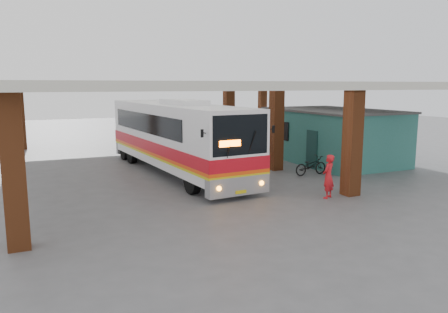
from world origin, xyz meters
name	(u,v)px	position (x,y,z in m)	size (l,w,h in m)	color
ground	(252,187)	(0.00, 0.00, 0.00)	(90.00, 90.00, 0.00)	#515154
brick_columns	(233,128)	(1.43, 5.00, 2.17)	(20.10, 21.60, 4.35)	brown
canopy_roof	(208,86)	(0.50, 6.50, 4.50)	(21.00, 23.00, 0.30)	beige
shop_building	(332,135)	(7.49, 4.00, 1.56)	(5.20, 8.20, 3.11)	#2C7061
coach_bus	(176,137)	(-2.14, 4.45, 1.90)	(3.81, 13.29, 3.82)	white
motorcycle	(311,165)	(3.92, 1.08, 0.49)	(0.65, 1.86, 0.98)	black
pedestrian	(328,176)	(1.83, -3.03, 0.89)	(0.65, 0.43, 1.78)	red
red_chair	(264,150)	(4.72, 7.37, 0.39)	(0.57, 0.57, 0.84)	#B01224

